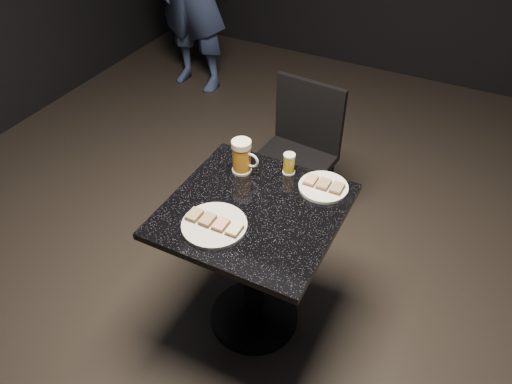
% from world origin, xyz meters
% --- Properties ---
extents(floor, '(6.00, 6.00, 0.00)m').
position_xyz_m(floor, '(0.00, 0.00, 0.00)').
color(floor, black).
rests_on(floor, ground).
extents(plate_large, '(0.26, 0.26, 0.01)m').
position_xyz_m(plate_large, '(-0.09, -0.17, 0.76)').
color(plate_large, silver).
rests_on(plate_large, table).
extents(plate_small, '(0.21, 0.21, 0.01)m').
position_xyz_m(plate_small, '(0.21, 0.25, 0.76)').
color(plate_small, white).
rests_on(plate_small, table).
extents(table, '(0.70, 0.70, 0.75)m').
position_xyz_m(table, '(0.00, 0.00, 0.51)').
color(table, black).
rests_on(table, floor).
extents(beer_mug, '(0.13, 0.09, 0.16)m').
position_xyz_m(beer_mug, '(-0.16, 0.20, 0.83)').
color(beer_mug, silver).
rests_on(beer_mug, table).
extents(beer_tumbler, '(0.06, 0.06, 0.10)m').
position_xyz_m(beer_tumbler, '(0.03, 0.28, 0.80)').
color(beer_tumbler, silver).
rests_on(beer_tumbler, table).
extents(chair, '(0.44, 0.44, 0.87)m').
position_xyz_m(chair, '(-0.13, 0.79, 0.50)').
color(chair, black).
rests_on(chair, floor).
extents(canapes_on_plate_large, '(0.23, 0.07, 0.02)m').
position_xyz_m(canapes_on_plate_large, '(-0.09, -0.17, 0.77)').
color(canapes_on_plate_large, '#4C3521').
rests_on(canapes_on_plate_large, plate_large).
extents(canapes_on_plate_small, '(0.17, 0.07, 0.02)m').
position_xyz_m(canapes_on_plate_small, '(0.21, 0.25, 0.77)').
color(canapes_on_plate_small, '#4C3521').
rests_on(canapes_on_plate_small, plate_small).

